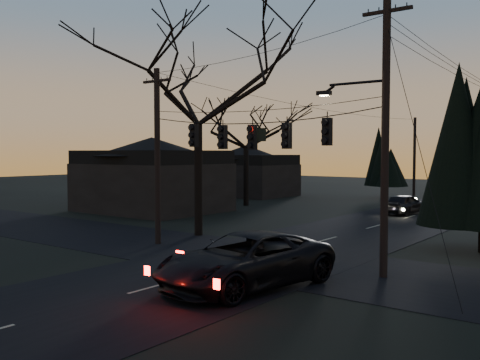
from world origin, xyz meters
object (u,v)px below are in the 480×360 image
Objects in this scene: utility_pole_left at (158,244)px; sedan_oncoming_b at (435,195)px; utility_pole_far_l at (414,196)px; sedan_oncoming_a at (405,204)px; bare_tree_left at (198,80)px; suv_near at (246,261)px; utility_pole_right at (383,277)px.

utility_pole_left is 28.91m from sedan_oncoming_b.
utility_pole_far_l reaches higher than sedan_oncoming_a.
bare_tree_left is 2.76× the size of sedan_oncoming_a.
suv_near reaches higher than sedan_oncoming_b.
utility_pole_right is at bearing 0.00° from utility_pole_left.
utility_pole_left reaches higher than suv_near.
sedan_oncoming_b is (-7.05, 28.55, 0.74)m from utility_pole_right.
suv_near is 1.43× the size of sedan_oncoming_b.
utility_pole_right is 1.55× the size of suv_near.
sedan_oncoming_b is (4.45, -7.45, 0.74)m from utility_pole_far_l.
utility_pole_left is 1.32× the size of suv_near.
utility_pole_right is 2.32× the size of sedan_oncoming_a.
sedan_oncoming_b is at bearing 79.62° from bare_tree_left.
bare_tree_left is at bearing 149.14° from suv_near.
sedan_oncoming_a is (5.16, 19.37, 0.73)m from utility_pole_left.
utility_pole_right is 11.50m from utility_pole_left.
utility_pole_right is 1.18× the size of utility_pole_left.
utility_pole_right reaches higher than sedan_oncoming_b.
bare_tree_left is at bearing 93.47° from utility_pole_left.
sedan_oncoming_b is (-0.71, 9.18, 0.01)m from sedan_oncoming_a.
sedan_oncoming_b is (-4.00, 32.72, -0.15)m from suv_near.
utility_pole_left is 0.71× the size of bare_tree_left.
sedan_oncoming_a is at bearing 107.48° from suv_near.
suv_near is (-3.05, -4.17, 0.89)m from utility_pole_right.
bare_tree_left reaches higher than sedan_oncoming_b.
utility_pole_left is 1.98× the size of sedan_oncoming_a.
utility_pole_far_l is at bearing 111.40° from suv_near.
utility_pole_right is 14.70m from bare_tree_left.
utility_pole_left is at bearing 83.03° from sedan_oncoming_a.
bare_tree_left is 18.66m from sedan_oncoming_a.
utility_pole_left reaches higher than sedan_oncoming_a.
bare_tree_left is at bearing -90.34° from utility_pole_far_l.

